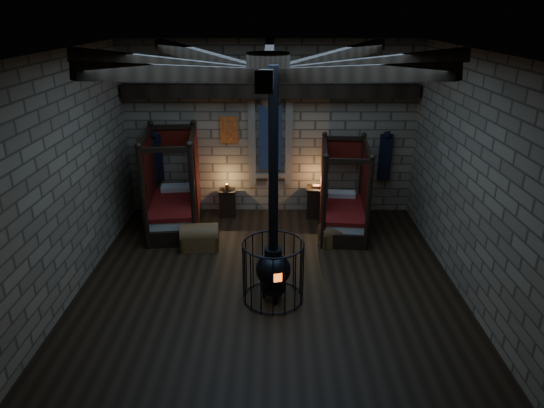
{
  "coord_description": "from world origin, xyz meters",
  "views": [
    {
      "loc": [
        0.12,
        -8.06,
        4.82
      ],
      "look_at": [
        0.06,
        0.6,
        1.32
      ],
      "focal_mm": 32.0,
      "sensor_mm": 36.0,
      "label": 1
    }
  ],
  "objects_px": {
    "bed_left": "(174,204)",
    "trunk_right": "(336,235)",
    "bed_right": "(343,210)",
    "trunk_left": "(200,238)",
    "stove": "(273,267)"
  },
  "relations": [
    {
      "from": "trunk_left",
      "to": "bed_left",
      "type": "bearing_deg",
      "value": 118.72
    },
    {
      "from": "trunk_left",
      "to": "stove",
      "type": "bearing_deg",
      "value": -55.11
    },
    {
      "from": "bed_left",
      "to": "stove",
      "type": "bearing_deg",
      "value": -59.82
    },
    {
      "from": "bed_right",
      "to": "trunk_left",
      "type": "bearing_deg",
      "value": -158.12
    },
    {
      "from": "bed_left",
      "to": "trunk_left",
      "type": "height_order",
      "value": "bed_left"
    },
    {
      "from": "bed_left",
      "to": "trunk_right",
      "type": "relative_size",
      "value": 2.85
    },
    {
      "from": "bed_left",
      "to": "trunk_right",
      "type": "height_order",
      "value": "bed_left"
    },
    {
      "from": "bed_right",
      "to": "trunk_right",
      "type": "relative_size",
      "value": 2.56
    },
    {
      "from": "trunk_left",
      "to": "bed_right",
      "type": "bearing_deg",
      "value": 13.22
    },
    {
      "from": "stove",
      "to": "bed_left",
      "type": "bearing_deg",
      "value": 111.99
    },
    {
      "from": "bed_left",
      "to": "bed_right",
      "type": "xyz_separation_m",
      "value": [
        3.93,
        -0.17,
        -0.05
      ]
    },
    {
      "from": "stove",
      "to": "trunk_left",
      "type": "bearing_deg",
      "value": 114.17
    },
    {
      "from": "bed_right",
      "to": "trunk_right",
      "type": "bearing_deg",
      "value": -101.74
    },
    {
      "from": "trunk_left",
      "to": "stove",
      "type": "relative_size",
      "value": 0.21
    },
    {
      "from": "bed_left",
      "to": "trunk_left",
      "type": "distance_m",
      "value": 1.41
    }
  ]
}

